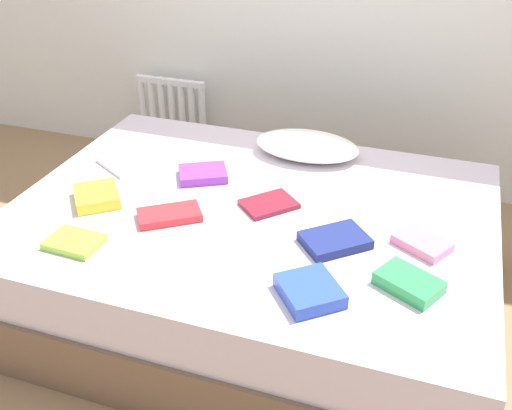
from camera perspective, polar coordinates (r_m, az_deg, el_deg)
The scene contains 14 objects.
ground_plane at distance 2.72m, azimuth -0.35°, elevation -9.19°, with size 8.00×8.00×0.00m, color #93704C.
bed at distance 2.57m, azimuth -0.36°, elevation -4.99°, with size 2.00×1.50×0.50m.
radiator at distance 3.85m, azimuth -8.15°, elevation 8.77°, with size 0.47×0.04×0.47m.
pillow at distance 2.83m, azimuth 5.01°, elevation 5.79°, with size 0.50×0.29×0.11m, color white.
textbook_red at distance 2.37m, azimuth -8.45°, elevation -0.97°, with size 0.25×0.13×0.03m, color red.
textbook_green at distance 2.05m, azimuth 14.70°, elevation -7.36°, with size 0.21×0.14×0.05m, color green.
textbook_lime at distance 2.29m, azimuth -17.31°, elevation -3.47°, with size 0.20×0.15×0.03m, color #8CC638.
textbook_maroon at distance 2.43m, azimuth 1.27°, elevation 0.08°, with size 0.22×0.16×0.02m, color maroon.
textbook_navy at distance 2.21m, azimuth 7.70°, elevation -3.43°, with size 0.24×0.17×0.04m, color navy.
textbook_blue at distance 1.95m, azimuth 5.25°, elevation -8.36°, with size 0.20×0.18×0.05m, color #2847B7.
textbook_white at distance 2.83m, azimuth -12.69°, elevation 4.07°, with size 0.24×0.18×0.02m, color white.
textbook_purple at distance 2.65m, azimuth -5.21°, elevation 3.05°, with size 0.21×0.16×0.04m, color purple.
textbook_yellow at distance 2.55m, azimuth -15.29°, elevation 0.83°, with size 0.20×0.18×0.05m, color yellow.
textbook_pink at distance 2.26m, azimuth 15.90°, elevation -3.61°, with size 0.19×0.13×0.04m, color pink.
Camera 1 is at (0.69, -1.96, 1.76)m, focal length 40.97 mm.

